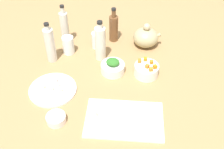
% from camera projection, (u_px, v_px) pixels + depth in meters
% --- Properties ---
extents(tabletop, '(1.90, 1.90, 0.03)m').
position_uv_depth(tabletop, '(112.00, 84.00, 1.48)').
color(tabletop, '#9C784C').
rests_on(tabletop, ground).
extents(cutting_board, '(0.36, 0.23, 0.01)m').
position_uv_depth(cutting_board, '(124.00, 120.00, 1.28)').
color(cutting_board, white).
rests_on(cutting_board, tabletop).
extents(plate_tofu, '(0.24, 0.24, 0.01)m').
position_uv_depth(plate_tofu, '(53.00, 90.00, 1.42)').
color(plate_tofu, white).
rests_on(plate_tofu, tabletop).
extents(bowl_greens, '(0.13, 0.13, 0.05)m').
position_uv_depth(bowl_greens, '(112.00, 68.00, 1.51)').
color(bowl_greens, white).
rests_on(bowl_greens, tabletop).
extents(bowl_carrots, '(0.13, 0.13, 0.06)m').
position_uv_depth(bowl_carrots, '(146.00, 70.00, 1.49)').
color(bowl_carrots, white).
rests_on(bowl_carrots, tabletop).
extents(bowl_small_side, '(0.09, 0.09, 0.04)m').
position_uv_depth(bowl_small_side, '(56.00, 119.00, 1.27)').
color(bowl_small_side, white).
rests_on(bowl_small_side, tabletop).
extents(teapot, '(0.17, 0.14, 0.15)m').
position_uv_depth(teapot, '(146.00, 37.00, 1.67)').
color(teapot, tan).
rests_on(teapot, tabletop).
extents(bottle_0, '(0.05, 0.05, 0.22)m').
position_uv_depth(bottle_0, '(114.00, 28.00, 1.69)').
color(bottle_0, brown).
rests_on(bottle_0, tabletop).
extents(bottle_1, '(0.05, 0.05, 0.25)m').
position_uv_depth(bottle_1, '(65.00, 27.00, 1.66)').
color(bottle_1, silver).
rests_on(bottle_1, tabletop).
extents(bottle_2, '(0.05, 0.05, 0.24)m').
position_uv_depth(bottle_2, '(50.00, 45.00, 1.53)').
color(bottle_2, silver).
rests_on(bottle_2, tabletop).
extents(bottle_3, '(0.06, 0.06, 0.24)m').
position_uv_depth(bottle_3, '(100.00, 43.00, 1.55)').
color(bottle_3, silver).
rests_on(bottle_3, tabletop).
extents(drinking_glass_0, '(0.06, 0.06, 0.10)m').
position_uv_depth(drinking_glass_0, '(97.00, 40.00, 1.66)').
color(drinking_glass_0, white).
rests_on(drinking_glass_0, tabletop).
extents(drinking_glass_1, '(0.07, 0.07, 0.11)m').
position_uv_depth(drinking_glass_1, '(68.00, 45.00, 1.62)').
color(drinking_glass_1, white).
rests_on(drinking_glass_1, tabletop).
extents(carrot_cube_0, '(0.02, 0.02, 0.02)m').
position_uv_depth(carrot_cube_0, '(151.00, 62.00, 1.48)').
color(carrot_cube_0, orange).
rests_on(carrot_cube_0, bowl_carrots).
extents(carrot_cube_1, '(0.03, 0.03, 0.02)m').
position_uv_depth(carrot_cube_1, '(147.00, 66.00, 1.45)').
color(carrot_cube_1, orange).
rests_on(carrot_cube_1, bowl_carrots).
extents(carrot_cube_2, '(0.02, 0.02, 0.02)m').
position_uv_depth(carrot_cube_2, '(140.00, 61.00, 1.49)').
color(carrot_cube_2, orange).
rests_on(carrot_cube_2, bowl_carrots).
extents(carrot_cube_3, '(0.02, 0.02, 0.02)m').
position_uv_depth(carrot_cube_3, '(145.00, 59.00, 1.50)').
color(carrot_cube_3, orange).
rests_on(carrot_cube_3, bowl_carrots).
extents(carrot_cube_4, '(0.02, 0.02, 0.02)m').
position_uv_depth(carrot_cube_4, '(155.00, 67.00, 1.45)').
color(carrot_cube_4, orange).
rests_on(carrot_cube_4, bowl_carrots).
extents(carrot_cube_5, '(0.02, 0.02, 0.02)m').
position_uv_depth(carrot_cube_5, '(151.00, 69.00, 1.44)').
color(carrot_cube_5, orange).
rests_on(carrot_cube_5, bowl_carrots).
extents(chopped_greens_mound, '(0.08, 0.08, 0.03)m').
position_uv_depth(chopped_greens_mound, '(112.00, 62.00, 1.48)').
color(chopped_greens_mound, '#2F6F27').
rests_on(chopped_greens_mound, bowl_greens).
extents(tofu_cube_0, '(0.03, 0.03, 0.02)m').
position_uv_depth(tofu_cube_0, '(48.00, 94.00, 1.38)').
color(tofu_cube_0, white).
rests_on(tofu_cube_0, plate_tofu).
extents(tofu_cube_1, '(0.03, 0.03, 0.02)m').
position_uv_depth(tofu_cube_1, '(43.00, 87.00, 1.41)').
color(tofu_cube_1, white).
rests_on(tofu_cube_1, plate_tofu).
extents(tofu_cube_2, '(0.03, 0.03, 0.02)m').
position_uv_depth(tofu_cube_2, '(51.00, 88.00, 1.40)').
color(tofu_cube_2, '#E4EECB').
rests_on(tofu_cube_2, plate_tofu).
extents(tofu_cube_3, '(0.03, 0.03, 0.02)m').
position_uv_depth(tofu_cube_3, '(59.00, 85.00, 1.42)').
color(tofu_cube_3, white).
rests_on(tofu_cube_3, plate_tofu).
extents(tofu_cube_4, '(0.03, 0.03, 0.02)m').
position_uv_depth(tofu_cube_4, '(60.00, 90.00, 1.39)').
color(tofu_cube_4, silver).
rests_on(tofu_cube_4, plate_tofu).
extents(tofu_cube_5, '(0.03, 0.03, 0.02)m').
position_uv_depth(tofu_cube_5, '(55.00, 81.00, 1.45)').
color(tofu_cube_5, white).
rests_on(tofu_cube_5, plate_tofu).
extents(dumpling_0, '(0.07, 0.07, 0.03)m').
position_uv_depth(dumpling_0, '(148.00, 128.00, 1.23)').
color(dumpling_0, beige).
rests_on(dumpling_0, cutting_board).
extents(dumpling_1, '(0.08, 0.07, 0.02)m').
position_uv_depth(dumpling_1, '(110.00, 112.00, 1.30)').
color(dumpling_1, beige).
rests_on(dumpling_1, cutting_board).
extents(dumpling_2, '(0.06, 0.06, 0.02)m').
position_uv_depth(dumpling_2, '(100.00, 126.00, 1.23)').
color(dumpling_2, beige).
rests_on(dumpling_2, cutting_board).
extents(dumpling_3, '(0.05, 0.05, 0.03)m').
position_uv_depth(dumpling_3, '(95.00, 115.00, 1.27)').
color(dumpling_3, beige).
rests_on(dumpling_3, cutting_board).
extents(dumpling_4, '(0.04, 0.05, 0.03)m').
position_uv_depth(dumpling_4, '(124.00, 113.00, 1.29)').
color(dumpling_4, beige).
rests_on(dumpling_4, cutting_board).
extents(dumpling_5, '(0.06, 0.07, 0.02)m').
position_uv_depth(dumpling_5, '(136.00, 115.00, 1.28)').
color(dumpling_5, beige).
rests_on(dumpling_5, cutting_board).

